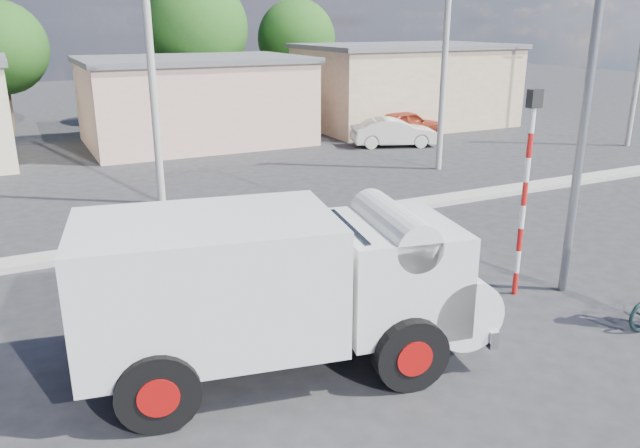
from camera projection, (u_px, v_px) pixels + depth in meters
name	position (u px, v px, depth m)	size (l,w,h in m)	color
ground_plane	(435.00, 360.00, 10.86)	(120.00, 120.00, 0.00)	#252528
median	(265.00, 227.00, 17.64)	(40.00, 0.80, 0.16)	#99968E
truck	(287.00, 284.00, 10.21)	(6.98, 3.61, 2.75)	black
car_cream	(394.00, 132.00, 29.21)	(1.39, 3.99, 1.31)	silver
car_red	(405.00, 124.00, 31.28)	(1.66, 4.13, 1.41)	#9A2F19
traffic_pole	(526.00, 177.00, 12.69)	(0.28, 0.18, 4.36)	red
streetlight	(587.00, 57.00, 12.10)	(2.34, 0.22, 9.00)	slate
building_row	(176.00, 99.00, 29.39)	(37.80, 7.30, 4.44)	beige
tree_row	(78.00, 37.00, 32.76)	(34.13, 7.32, 8.10)	#38281E
utility_poles	(308.00, 69.00, 21.19)	(35.40, 0.24, 8.00)	#99968E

